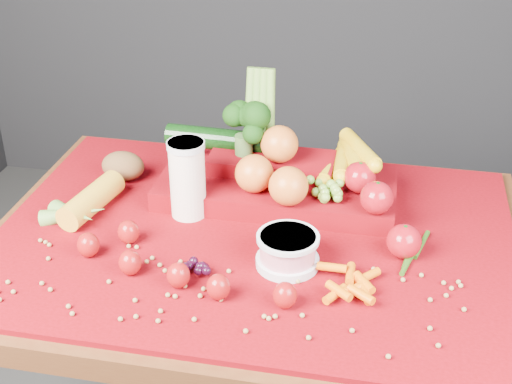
% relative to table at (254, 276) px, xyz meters
% --- Properties ---
extents(table, '(1.10, 0.80, 0.75)m').
position_rel_table_xyz_m(table, '(0.00, 0.00, 0.00)').
color(table, '#3E1C0E').
rests_on(table, ground).
extents(red_cloth, '(1.05, 0.75, 0.01)m').
position_rel_table_xyz_m(red_cloth, '(0.00, 0.00, 0.10)').
color(red_cloth, maroon).
rests_on(red_cloth, table).
extents(milk_glass, '(0.08, 0.08, 0.17)m').
position_rel_table_xyz_m(milk_glass, '(-0.15, 0.05, 0.20)').
color(milk_glass, white).
rests_on(milk_glass, red_cloth).
extents(yogurt_bowl, '(0.12, 0.12, 0.07)m').
position_rel_table_xyz_m(yogurt_bowl, '(0.08, -0.09, 0.14)').
color(yogurt_bowl, silver).
rests_on(yogurt_bowl, red_cloth).
extents(strawberry_scatter, '(0.44, 0.18, 0.05)m').
position_rel_table_xyz_m(strawberry_scatter, '(-0.13, -0.17, 0.13)').
color(strawberry_scatter, '#9C150F').
rests_on(strawberry_scatter, red_cloth).
extents(dark_grape_cluster, '(0.06, 0.05, 0.03)m').
position_rel_table_xyz_m(dark_grape_cluster, '(-0.08, -0.16, 0.12)').
color(dark_grape_cluster, black).
rests_on(dark_grape_cluster, red_cloth).
extents(soybean_scatter, '(0.84, 0.24, 0.01)m').
position_rel_table_xyz_m(soybean_scatter, '(0.00, -0.20, 0.11)').
color(soybean_scatter, olive).
rests_on(soybean_scatter, red_cloth).
extents(corn_ear, '(0.21, 0.25, 0.06)m').
position_rel_table_xyz_m(corn_ear, '(-0.37, -0.01, 0.13)').
color(corn_ear, gold).
rests_on(corn_ear, red_cloth).
extents(potato, '(0.10, 0.07, 0.07)m').
position_rel_table_xyz_m(potato, '(-0.35, 0.17, 0.14)').
color(potato, brown).
rests_on(potato, red_cloth).
extents(baby_carrot_pile, '(0.18, 0.17, 0.03)m').
position_rel_table_xyz_m(baby_carrot_pile, '(0.21, -0.14, 0.12)').
color(baby_carrot_pile, '#DC6207').
rests_on(baby_carrot_pile, red_cloth).
extents(green_bean_pile, '(0.14, 0.12, 0.01)m').
position_rel_table_xyz_m(green_bean_pile, '(0.32, -0.01, 0.11)').
color(green_bean_pile, '#255012').
rests_on(green_bean_pile, red_cloth).
extents(produce_mound, '(0.59, 0.36, 0.27)m').
position_rel_table_xyz_m(produce_mound, '(0.03, 0.16, 0.17)').
color(produce_mound, maroon).
rests_on(produce_mound, red_cloth).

